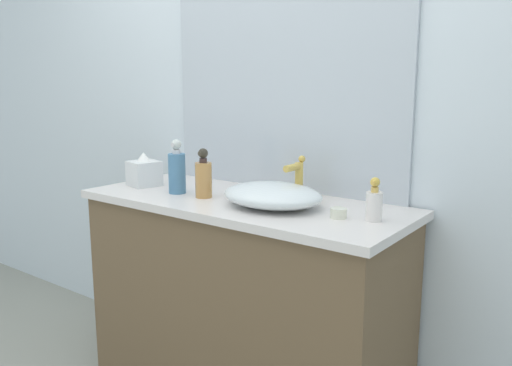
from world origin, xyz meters
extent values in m
cube|color=silver|center=(0.00, 0.73, 1.30)|extent=(6.00, 0.06, 2.60)
cube|color=brown|center=(0.05, 0.41, 0.43)|extent=(1.32, 0.51, 0.86)
cube|color=silver|center=(0.05, 0.41, 0.88)|extent=(1.36, 0.55, 0.03)
cube|color=#B2BCC6|center=(0.05, 0.69, 1.36)|extent=(1.16, 0.01, 0.94)
ellipsoid|color=silver|center=(0.21, 0.39, 0.94)|extent=(0.39, 0.31, 0.09)
cylinder|color=gold|center=(0.21, 0.57, 0.97)|extent=(0.03, 0.03, 0.15)
cylinder|color=gold|center=(0.21, 0.53, 1.03)|extent=(0.03, 0.10, 0.03)
sphere|color=gold|center=(0.21, 0.59, 1.05)|extent=(0.03, 0.03, 0.03)
cylinder|color=teal|center=(-0.25, 0.35, 0.98)|extent=(0.07, 0.07, 0.17)
cylinder|color=silver|center=(-0.25, 0.35, 1.07)|extent=(0.03, 0.03, 0.02)
sphere|color=silver|center=(-0.25, 0.35, 1.10)|extent=(0.04, 0.04, 0.04)
cylinder|color=silver|center=(-0.25, 0.34, 1.10)|extent=(0.02, 0.02, 0.02)
cylinder|color=silver|center=(0.61, 0.42, 0.94)|extent=(0.06, 0.06, 0.10)
cylinder|color=#DAB053|center=(0.61, 0.42, 1.00)|extent=(0.03, 0.03, 0.02)
sphere|color=gold|center=(0.61, 0.42, 1.03)|extent=(0.03, 0.03, 0.03)
cylinder|color=gold|center=(0.61, 0.41, 1.03)|extent=(0.02, 0.02, 0.02)
cylinder|color=#B28045|center=(-0.10, 0.35, 0.97)|extent=(0.07, 0.07, 0.14)
cylinder|color=#382927|center=(-0.10, 0.35, 1.05)|extent=(0.03, 0.03, 0.02)
sphere|color=#2E2B21|center=(-0.10, 0.35, 1.08)|extent=(0.04, 0.04, 0.04)
cylinder|color=#393327|center=(-0.10, 0.34, 1.08)|extent=(0.02, 0.02, 0.02)
cube|color=silver|center=(-0.49, 0.38, 0.95)|extent=(0.15, 0.15, 0.11)
cone|color=white|center=(-0.49, 0.38, 1.02)|extent=(0.07, 0.07, 0.04)
cylinder|color=silver|center=(0.49, 0.39, 0.91)|extent=(0.06, 0.06, 0.03)
camera|label=1|loc=(1.33, -1.21, 1.36)|focal=37.20mm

